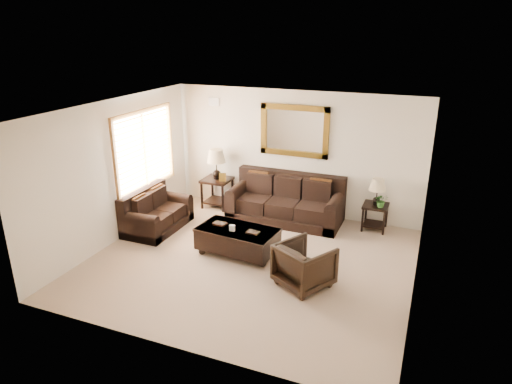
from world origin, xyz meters
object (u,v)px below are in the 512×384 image
at_px(sofa, 286,204).
at_px(coffee_table, 238,238).
at_px(armchair, 304,263).
at_px(loveseat, 155,215).
at_px(end_table_right, 377,197).
at_px(end_table_left, 217,170).

bearing_deg(sofa, coffee_table, -99.94).
xyz_separation_m(coffee_table, armchair, (1.44, -0.61, 0.09)).
height_order(sofa, armchair, sofa).
distance_m(sofa, armchair, 2.68).
height_order(coffee_table, armchair, armchair).
relative_size(sofa, loveseat, 1.64).
bearing_deg(end_table_right, coffee_table, -137.11).
distance_m(loveseat, armchair, 3.59).
xyz_separation_m(sofa, loveseat, (-2.34, -1.45, -0.05)).
relative_size(loveseat, end_table_left, 1.08).
xyz_separation_m(end_table_right, armchair, (-0.73, -2.62, -0.31)).
relative_size(end_table_right, armchair, 1.37).
bearing_deg(coffee_table, end_table_left, 130.89).
bearing_deg(loveseat, armchair, -105.88).
relative_size(sofa, end_table_left, 1.76).
distance_m(end_table_left, end_table_right, 3.55).
height_order(end_table_left, armchair, end_table_left).
bearing_deg(end_table_left, armchair, -42.20).
bearing_deg(coffee_table, loveseat, 175.02).
xyz_separation_m(loveseat, armchair, (3.45, -0.98, 0.09)).
height_order(end_table_left, coffee_table, end_table_left).
relative_size(end_table_right, coffee_table, 0.72).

